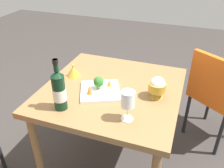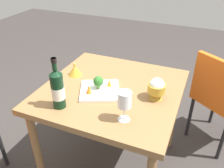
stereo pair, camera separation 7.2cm
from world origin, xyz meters
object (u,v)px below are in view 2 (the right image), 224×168
chair_by_wall (219,94)px  rice_bowl (157,88)px  wine_bottle (58,89)px  broccoli_floret (98,82)px  rice_bowl_lid (75,70)px  wine_glass (125,100)px  serving_plate (100,90)px  carrot_garnish_left (109,83)px  carrot_garnish_right (89,89)px

chair_by_wall → rice_bowl: rice_bowl is taller
wine_bottle → broccoli_floret: 0.29m
chair_by_wall → rice_bowl_lid: chair_by_wall is taller
wine_glass → broccoli_floret: (-0.22, -0.26, -0.06)m
chair_by_wall → wine_glass: 1.02m
rice_bowl_lid → serving_plate: rice_bowl_lid is taller
rice_bowl_lid → serving_plate: 0.30m
rice_bowl_lid → broccoli_floret: broccoli_floret is taller
rice_bowl → carrot_garnish_left: rice_bowl is taller
chair_by_wall → serving_plate: (0.62, -0.75, 0.22)m
serving_plate → carrot_garnish_right: 0.09m
rice_bowl → serving_plate: rice_bowl is taller
rice_bowl → serving_plate: 0.37m
rice_bowl_lid → carrot_garnish_right: 0.30m
wine_glass → carrot_garnish_left: wine_glass is taller
carrot_garnish_left → rice_bowl_lid: bearing=-103.3°
serving_plate → broccoli_floret: bearing=-129.5°
rice_bowl → carrot_garnish_left: 0.32m
rice_bowl → rice_bowl_lid: bearing=-96.6°
carrot_garnish_left → rice_bowl: bearing=90.1°
rice_bowl_lid → carrot_garnish_right: size_ratio=1.67×
wine_bottle → serving_plate: (-0.24, 0.15, -0.12)m
wine_glass → rice_bowl_lid: (-0.34, -0.51, -0.09)m
rice_bowl → chair_by_wall: bearing=144.0°
rice_bowl → carrot_garnish_left: size_ratio=2.81×
chair_by_wall → carrot_garnish_left: bearing=-107.5°
serving_plate → carrot_garnish_left: bearing=148.4°
rice_bowl_lid → serving_plate: bearing=62.6°
wine_bottle → rice_bowl: size_ratio=2.22×
rice_bowl_lid → carrot_garnish_left: size_ratio=1.98×
wine_glass → wine_bottle: bearing=-85.4°
serving_plate → wine_glass: bearing=49.8°
broccoli_floret → rice_bowl: bearing=98.3°
wine_bottle → serving_plate: wine_bottle is taller
wine_bottle → broccoli_floret: wine_bottle is taller
chair_by_wall → carrot_garnish_left: chair_by_wall is taller
wine_bottle → rice_bowl: (-0.30, 0.50, -0.05)m
chair_by_wall → rice_bowl_lid: size_ratio=8.50×
broccoli_floret → carrot_garnish_left: broccoli_floret is taller
broccoli_floret → chair_by_wall: bearing=128.2°
rice_bowl → carrot_garnish_right: 0.42m
wine_bottle → wine_glass: (-0.03, 0.39, 0.01)m
wine_bottle → carrot_garnish_right: 0.22m
rice_bowl → broccoli_floret: bearing=-81.7°
carrot_garnish_right → wine_glass: bearing=64.0°
wine_glass → broccoli_floret: size_ratio=2.09×
wine_glass → carrot_garnish_right: bearing=-116.0°
carrot_garnish_left → serving_plate: bearing=-31.6°
wine_bottle → serving_plate: 0.30m
wine_glass → broccoli_floret: 0.34m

